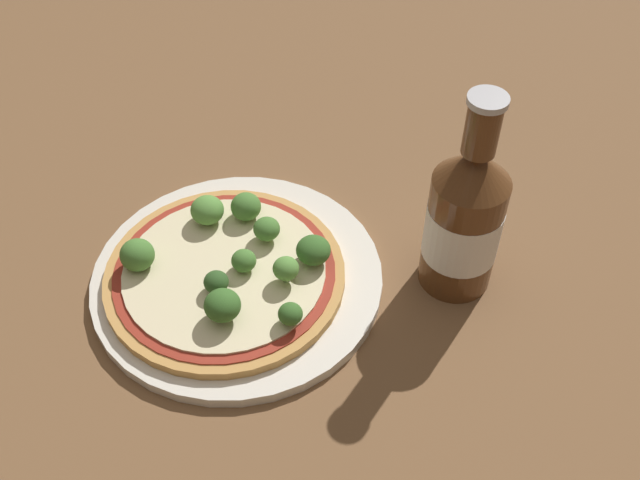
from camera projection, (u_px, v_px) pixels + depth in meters
name	position (u px, v px, depth m)	size (l,w,h in m)	color
ground_plane	(224.00, 281.00, 0.76)	(3.00, 3.00, 0.00)	brown
plate	(238.00, 278.00, 0.75)	(0.29, 0.29, 0.01)	silver
pizza	(229.00, 273.00, 0.74)	(0.24, 0.24, 0.01)	tan
broccoli_floret_0	(290.00, 314.00, 0.68)	(0.02, 0.02, 0.02)	#7A9E5B
broccoli_floret_1	(207.00, 210.00, 0.77)	(0.03, 0.03, 0.03)	#7A9E5B
broccoli_floret_2	(286.00, 269.00, 0.71)	(0.03, 0.03, 0.03)	#7A9E5B
broccoli_floret_3	(137.00, 255.00, 0.73)	(0.03, 0.03, 0.03)	#7A9E5B
broccoli_floret_4	(246.00, 207.00, 0.77)	(0.03, 0.03, 0.03)	#7A9E5B
broccoli_floret_5	(222.00, 305.00, 0.68)	(0.03, 0.03, 0.03)	#7A9E5B
broccoli_floret_6	(216.00, 282.00, 0.71)	(0.02, 0.02, 0.02)	#7A9E5B
broccoli_floret_7	(313.00, 250.00, 0.73)	(0.03, 0.03, 0.03)	#7A9E5B
broccoli_floret_8	(244.00, 261.00, 0.72)	(0.02, 0.02, 0.02)	#7A9E5B
broccoli_floret_9	(267.00, 229.00, 0.75)	(0.03, 0.03, 0.03)	#7A9E5B
beer_bottle	(465.00, 218.00, 0.70)	(0.07, 0.07, 0.22)	#563319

